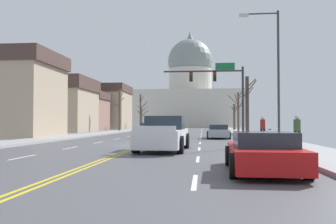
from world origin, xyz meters
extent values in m
cube|color=#4D4D52|center=(0.00, 0.00, -0.03)|extent=(14.00, 180.00, 0.06)
cube|color=yellow|center=(-0.12, 0.00, 0.00)|extent=(0.10, 176.40, 0.00)
cube|color=yellow|center=(0.12, 0.00, 0.00)|extent=(0.10, 176.40, 0.00)
cube|color=silver|center=(3.50, -13.70, 0.00)|extent=(0.12, 2.20, 0.00)
cube|color=silver|center=(3.50, -8.50, 0.00)|extent=(0.12, 2.20, 0.00)
cube|color=silver|center=(3.50, -3.30, 0.00)|extent=(0.12, 2.20, 0.00)
cube|color=silver|center=(3.50, 1.90, 0.00)|extent=(0.12, 2.20, 0.00)
cube|color=silver|center=(3.50, 7.10, 0.00)|extent=(0.12, 2.20, 0.00)
cube|color=silver|center=(3.50, 12.30, 0.00)|extent=(0.12, 2.20, 0.00)
cube|color=silver|center=(3.50, 17.50, 0.00)|extent=(0.12, 2.20, 0.00)
cube|color=silver|center=(3.50, 22.70, 0.00)|extent=(0.12, 2.20, 0.00)
cube|color=silver|center=(3.50, 27.90, 0.00)|extent=(0.12, 2.20, 0.00)
cube|color=silver|center=(3.50, 33.10, 0.00)|extent=(0.12, 2.20, 0.00)
cube|color=silver|center=(3.50, 38.30, 0.00)|extent=(0.12, 2.20, 0.00)
cube|color=silver|center=(3.50, 43.50, 0.00)|extent=(0.12, 2.20, 0.00)
cube|color=silver|center=(3.50, 48.70, 0.00)|extent=(0.12, 2.20, 0.00)
cube|color=silver|center=(3.50, 53.90, 0.00)|extent=(0.12, 2.20, 0.00)
cube|color=silver|center=(3.50, 59.10, 0.00)|extent=(0.12, 2.20, 0.00)
cube|color=silver|center=(3.50, 64.30, 0.00)|extent=(0.12, 2.20, 0.00)
cube|color=silver|center=(-3.50, -8.50, 0.00)|extent=(0.12, 2.20, 0.00)
cube|color=silver|center=(-3.50, -3.30, 0.00)|extent=(0.12, 2.20, 0.00)
cube|color=silver|center=(-3.50, 1.90, 0.00)|extent=(0.12, 2.20, 0.00)
cube|color=silver|center=(-3.50, 7.10, 0.00)|extent=(0.12, 2.20, 0.00)
cube|color=silver|center=(-3.50, 12.30, 0.00)|extent=(0.12, 2.20, 0.00)
cube|color=silver|center=(-3.50, 17.50, 0.00)|extent=(0.12, 2.20, 0.00)
cube|color=silver|center=(-3.50, 22.70, 0.00)|extent=(0.12, 2.20, 0.00)
cube|color=silver|center=(-3.50, 27.90, 0.00)|extent=(0.12, 2.20, 0.00)
cube|color=silver|center=(-3.50, 33.10, 0.00)|extent=(0.12, 2.20, 0.00)
cube|color=silver|center=(-3.50, 38.30, 0.00)|extent=(0.12, 2.20, 0.00)
cube|color=silver|center=(-3.50, 43.50, 0.00)|extent=(0.12, 2.20, 0.00)
cube|color=silver|center=(-3.50, 48.70, 0.00)|extent=(0.12, 2.20, 0.00)
cube|color=silver|center=(-3.50, 53.90, 0.00)|extent=(0.12, 2.20, 0.00)
cube|color=silver|center=(-3.50, 59.10, 0.00)|extent=(0.12, 2.20, 0.00)
cube|color=silver|center=(-3.50, 64.30, 0.00)|extent=(0.12, 2.20, 0.00)
cube|color=gray|center=(8.50, 0.00, 0.07)|extent=(3.00, 180.00, 0.14)
cube|color=gray|center=(-8.50, 0.00, 0.07)|extent=(3.00, 180.00, 0.14)
cylinder|color=#28282D|center=(7.60, 13.23, 3.50)|extent=(0.22, 0.22, 6.72)
cylinder|color=#28282D|center=(3.70, 13.23, 6.46)|extent=(7.80, 0.16, 0.16)
cube|color=black|center=(4.87, 13.23, 5.90)|extent=(0.32, 0.28, 0.92)
sphere|color=red|center=(4.87, 13.07, 6.18)|extent=(0.22, 0.22, 0.22)
sphere|color=#332B05|center=(4.87, 13.07, 5.90)|extent=(0.22, 0.22, 0.22)
sphere|color=black|center=(4.87, 13.07, 5.62)|extent=(0.22, 0.22, 0.22)
cube|color=black|center=(2.53, 13.23, 5.90)|extent=(0.32, 0.28, 0.92)
sphere|color=red|center=(2.53, 13.07, 6.18)|extent=(0.22, 0.22, 0.22)
sphere|color=#332B05|center=(2.53, 13.07, 5.90)|extent=(0.22, 0.22, 0.22)
sphere|color=black|center=(2.53, 13.07, 5.62)|extent=(0.22, 0.22, 0.22)
cube|color=#146033|center=(5.88, 13.25, 6.91)|extent=(1.90, 0.06, 0.70)
cylinder|color=#333338|center=(8.20, -0.41, 4.12)|extent=(0.14, 0.14, 7.96)
cylinder|color=#333338|center=(7.19, -0.41, 7.95)|extent=(2.03, 0.09, 0.09)
cube|color=#B2B2AD|center=(6.17, -0.41, 7.88)|extent=(0.56, 0.24, 0.16)
cube|color=beige|center=(0.00, 81.67, 5.12)|extent=(30.51, 18.70, 10.25)
cylinder|color=beige|center=(0.00, 81.67, 13.52)|extent=(12.41, 12.41, 6.54)
sphere|color=gray|center=(0.00, 81.67, 19.06)|extent=(12.97, 12.97, 12.97)
cone|color=gray|center=(0.00, 81.67, 26.74)|extent=(1.80, 1.80, 2.40)
cube|color=#9EA3A8|center=(5.04, 8.91, 0.47)|extent=(1.90, 4.26, 0.62)
cube|color=#232D38|center=(5.03, 8.61, 0.99)|extent=(1.61, 2.01, 0.41)
cylinder|color=black|center=(4.22, 10.24, 0.32)|extent=(0.24, 0.65, 0.64)
cylinder|color=black|center=(5.97, 10.18, 0.32)|extent=(0.24, 0.65, 0.64)
cylinder|color=black|center=(4.12, 7.64, 0.32)|extent=(0.24, 0.65, 0.64)
cylinder|color=black|center=(5.87, 7.58, 0.32)|extent=(0.24, 0.65, 0.64)
cube|color=silver|center=(1.67, 2.23, 0.46)|extent=(1.86, 4.70, 0.61)
cube|color=#232D38|center=(1.66, 2.03, 0.97)|extent=(1.58, 2.32, 0.40)
cylinder|color=black|center=(0.87, 3.70, 0.32)|extent=(0.24, 0.65, 0.64)
cylinder|color=black|center=(2.57, 3.65, 0.32)|extent=(0.24, 0.65, 0.64)
cylinder|color=black|center=(0.77, 0.82, 0.32)|extent=(0.24, 0.65, 0.64)
cylinder|color=black|center=(2.47, 0.76, 0.32)|extent=(0.24, 0.65, 0.64)
cube|color=silver|center=(1.73, -4.56, 0.63)|extent=(2.22, 5.65, 0.81)
cube|color=#1E2833|center=(1.76, -3.78, 1.38)|extent=(1.93, 1.96, 0.69)
cube|color=silver|center=(1.64, -7.29, 1.14)|extent=(1.87, 0.16, 0.22)
cylinder|color=black|center=(0.78, -2.85, 0.40)|extent=(0.31, 0.81, 0.80)
cylinder|color=black|center=(2.81, -2.92, 0.40)|extent=(0.31, 0.81, 0.80)
cylinder|color=black|center=(0.66, -6.20, 0.40)|extent=(0.31, 0.81, 0.80)
cylinder|color=black|center=(2.69, -6.27, 0.40)|extent=(0.31, 0.81, 0.80)
cube|color=#B71414|center=(5.40, -11.79, 0.45)|extent=(1.90, 4.40, 0.57)
cube|color=#232D38|center=(5.39, -11.99, 0.93)|extent=(1.63, 2.06, 0.41)
cylinder|color=black|center=(4.53, -10.42, 0.32)|extent=(0.24, 0.65, 0.64)
cylinder|color=black|center=(6.33, -10.46, 0.32)|extent=(0.24, 0.65, 0.64)
cylinder|color=black|center=(4.47, -13.12, 0.32)|extent=(0.24, 0.65, 0.64)
cylinder|color=black|center=(6.26, -13.16, 0.32)|extent=(0.24, 0.65, 0.64)
cube|color=#B71414|center=(-1.82, 19.43, 0.47)|extent=(1.95, 4.61, 0.63)
cube|color=#232D38|center=(-1.82, 19.57, 1.01)|extent=(1.68, 2.09, 0.45)
cylinder|color=black|center=(-0.86, 18.03, 0.32)|extent=(0.23, 0.64, 0.64)
cylinder|color=black|center=(-2.73, 18.00, 0.32)|extent=(0.23, 0.64, 0.64)
cylinder|color=black|center=(-0.92, 20.87, 0.32)|extent=(0.23, 0.64, 0.64)
cylinder|color=black|center=(-2.78, 20.83, 0.32)|extent=(0.23, 0.64, 0.64)
cube|color=silver|center=(-5.01, 31.73, 0.51)|extent=(1.98, 4.38, 0.69)
cube|color=#232D38|center=(-5.02, 32.13, 1.07)|extent=(1.68, 1.99, 0.43)
cylinder|color=black|center=(-4.04, 30.42, 0.32)|extent=(0.24, 0.65, 0.64)
cylinder|color=black|center=(-5.87, 30.36, 0.32)|extent=(0.24, 0.65, 0.64)
cylinder|color=black|center=(-4.14, 33.10, 0.32)|extent=(0.24, 0.65, 0.64)
cylinder|color=black|center=(-5.97, 33.03, 0.32)|extent=(0.24, 0.65, 0.64)
cube|color=silver|center=(-1.78, 43.79, 0.48)|extent=(1.78, 4.42, 0.64)
cube|color=#232D38|center=(-1.78, 43.97, 1.03)|extent=(1.55, 2.07, 0.45)
cylinder|color=black|center=(-0.90, 42.43, 0.32)|extent=(0.23, 0.64, 0.64)
cylinder|color=black|center=(-2.63, 42.42, 0.32)|extent=(0.23, 0.64, 0.64)
cylinder|color=black|center=(-0.93, 45.16, 0.32)|extent=(0.23, 0.64, 0.64)
cylinder|color=black|center=(-2.66, 45.15, 0.32)|extent=(0.23, 0.64, 0.64)
cube|color=#8C6656|center=(-18.27, 37.13, 2.61)|extent=(10.70, 7.35, 5.23)
cube|color=#47332D|center=(-18.27, 37.13, 5.87)|extent=(11.13, 7.64, 1.27)
cube|color=tan|center=(-17.96, 26.74, 2.92)|extent=(11.38, 9.32, 5.83)
cube|color=#47332D|center=(-17.96, 26.74, 6.73)|extent=(11.84, 9.69, 1.80)
cube|color=tan|center=(-15.45, 47.28, 3.59)|extent=(8.42, 9.87, 7.19)
cube|color=#47332D|center=(-15.45, 47.28, 7.94)|extent=(8.75, 10.27, 1.51)
cylinder|color=brown|center=(8.44, 26.49, 2.77)|extent=(0.29, 0.29, 5.26)
cylinder|color=brown|center=(8.44, 26.07, 4.57)|extent=(0.11, 0.92, 1.45)
cylinder|color=brown|center=(8.25, 26.95, 4.50)|extent=(0.52, 1.04, 1.61)
cylinder|color=brown|center=(7.76, 26.60, 4.40)|extent=(1.44, 0.32, 1.45)
cylinder|color=brown|center=(9.14, 26.35, 5.08)|extent=(1.47, 0.38, 1.04)
cylinder|color=brown|center=(8.89, 26.82, 5.41)|extent=(1.02, 0.80, 1.35)
cylinder|color=brown|center=(8.66, 26.21, 3.58)|extent=(0.56, 0.68, 0.98)
cylinder|color=#4C3D2D|center=(-8.59, 48.42, 2.16)|extent=(0.35, 0.35, 4.03)
cylinder|color=#4C3D2D|center=(-8.44, 48.96, 3.68)|extent=(0.39, 1.13, 0.77)
cylinder|color=#4C3D2D|center=(-8.85, 48.53, 2.91)|extent=(0.66, 0.37, 0.97)
cylinder|color=#4C3D2D|center=(-7.93, 48.61, 3.13)|extent=(1.42, 0.50, 1.28)
cylinder|color=#4C3D2D|center=(-9.02, 48.49, 3.42)|extent=(0.95, 0.26, 0.77)
cylinder|color=#4C3D2D|center=(-7.92, 48.18, 3.98)|extent=(1.41, 0.57, 1.25)
cylinder|color=#4C3D2D|center=(-9.02, 48.34, 4.30)|extent=(0.93, 0.25, 1.15)
cylinder|color=brown|center=(8.85, 37.51, 2.26)|extent=(0.39, 0.39, 4.24)
cylinder|color=brown|center=(9.29, 37.86, 4.00)|extent=(0.94, 0.76, 0.91)
cylinder|color=brown|center=(8.55, 36.86, 3.52)|extent=(0.71, 1.38, 0.86)
cylinder|color=brown|center=(8.64, 37.91, 3.66)|extent=(0.50, 0.87, 0.68)
cylinder|color=brown|center=(9.61, 37.33, 3.77)|extent=(1.56, 0.45, 1.20)
cylinder|color=brown|center=(9.09, 37.03, 3.46)|extent=(0.60, 1.08, 1.68)
cylinder|color=brown|center=(-7.80, 42.98, 3.35)|extent=(0.30, 0.30, 6.42)
cylinder|color=brown|center=(-7.16, 43.20, 4.61)|extent=(1.40, 0.58, 1.46)
cylinder|color=brown|center=(-7.51, 42.75, 5.61)|extent=(0.72, 0.59, 1.07)
cylinder|color=brown|center=(-7.49, 43.76, 4.26)|extent=(0.70, 1.60, 0.90)
cylinder|color=brown|center=(-8.09, 43.76, 5.25)|extent=(0.71, 1.66, 1.10)
cylinder|color=brown|center=(-7.95, 43.27, 5.72)|extent=(0.37, 0.65, 0.85)
cylinder|color=#423328|center=(8.58, 17.93, 3.30)|extent=(0.39, 0.39, 6.32)
cylinder|color=#423328|center=(8.47, 18.32, 4.15)|extent=(0.33, 0.86, 0.74)
cylinder|color=#423328|center=(8.83, 17.37, 4.71)|extent=(0.59, 1.21, 0.98)
cylinder|color=#423328|center=(9.07, 17.97, 5.73)|extent=(1.05, 0.19, 0.99)
cylinder|color=#423328|center=(9.03, 17.57, 5.34)|extent=(1.03, 0.86, 1.25)
cylinder|color=brown|center=(-8.80, 30.49, 3.27)|extent=(0.29, 0.29, 6.25)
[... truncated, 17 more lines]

